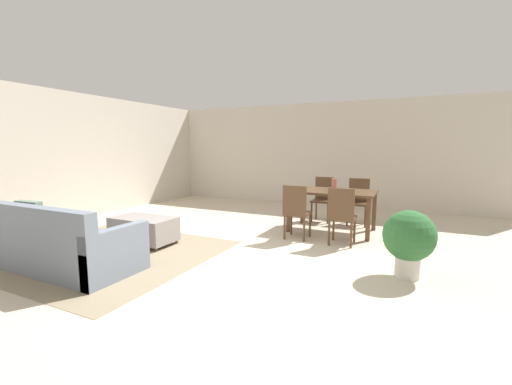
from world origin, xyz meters
TOP-DOWN VIEW (x-y plane):
  - ground_plane at (0.00, 0.00)m, footprint 10.80×10.80m
  - wall_back at (0.00, 5.00)m, footprint 9.00×0.12m
  - wall_left at (-4.50, 0.50)m, footprint 0.12×11.00m
  - area_rug at (-1.86, -0.51)m, footprint 3.00×2.80m
  - couch at (-2.00, -1.17)m, footprint 2.26×0.90m
  - ottoman_table at (-1.74, 0.11)m, footprint 1.01×0.57m
  - dining_table at (0.78, 2.26)m, footprint 1.51×0.94m
  - dining_chair_near_left at (0.37, 1.43)m, footprint 0.40×0.40m
  - dining_chair_near_right at (1.13, 1.40)m, footprint 0.41×0.41m
  - dining_chair_far_left at (0.40, 3.08)m, footprint 0.40×0.40m
  - dining_chair_far_right at (1.12, 3.05)m, footprint 0.42×0.42m
  - vase_centerpiece at (0.81, 2.26)m, footprint 0.09×0.09m
  - potted_plant at (2.12, 0.41)m, footprint 0.60×0.60m

SIDE VIEW (x-z plane):
  - ground_plane at x=0.00m, z-range 0.00..0.00m
  - area_rug at x=-1.86m, z-range 0.00..0.01m
  - ottoman_table at x=-1.74m, z-range 0.03..0.46m
  - couch at x=-2.00m, z-range -0.14..0.72m
  - potted_plant at x=2.12m, z-range 0.07..0.89m
  - dining_chair_near_left at x=0.37m, z-range 0.06..0.98m
  - dining_chair_near_right at x=1.13m, z-range 0.06..0.98m
  - dining_chair_far_left at x=0.40m, z-range 0.06..0.98m
  - dining_chair_far_right at x=1.12m, z-range 0.06..0.98m
  - dining_table at x=0.78m, z-range 0.28..1.04m
  - vase_centerpiece at x=0.81m, z-range 0.76..0.98m
  - wall_back at x=0.00m, z-range 0.00..2.70m
  - wall_left at x=-4.50m, z-range 0.00..2.70m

